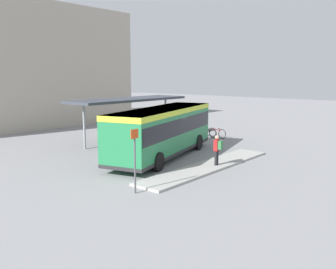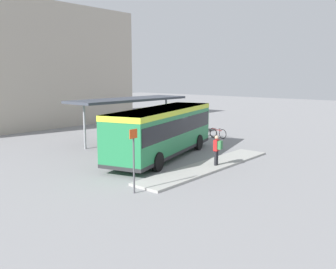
{
  "view_description": "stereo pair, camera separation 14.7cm",
  "coord_description": "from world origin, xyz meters",
  "px_view_note": "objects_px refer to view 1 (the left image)",
  "views": [
    {
      "loc": [
        -17.22,
        -14.67,
        5.08
      ],
      "look_at": [
        0.51,
        0.0,
        1.37
      ],
      "focal_mm": 40.0,
      "sensor_mm": 36.0,
      "label": 1
    },
    {
      "loc": [
        -17.13,
        -14.78,
        5.08
      ],
      "look_at": [
        0.51,
        0.0,
        1.37
      ],
      "focal_mm": 40.0,
      "sensor_mm": 36.0,
      "label": 2
    }
  ],
  "objects_px": {
    "city_bus": "(163,129)",
    "pedestrian_waiting": "(217,148)",
    "platform_sign": "(135,158)",
    "bicycle_red": "(217,133)",
    "potted_planter_near_shelter": "(111,141)",
    "bicycle_black": "(208,133)",
    "bicycle_green": "(200,132)"
  },
  "relations": [
    {
      "from": "city_bus",
      "to": "pedestrian_waiting",
      "type": "distance_m",
      "value": 3.99
    },
    {
      "from": "platform_sign",
      "to": "bicycle_red",
      "type": "bearing_deg",
      "value": 18.96
    },
    {
      "from": "city_bus",
      "to": "potted_planter_near_shelter",
      "type": "distance_m",
      "value": 3.99
    },
    {
      "from": "bicycle_red",
      "to": "bicycle_black",
      "type": "height_order",
      "value": "bicycle_red"
    },
    {
      "from": "bicycle_green",
      "to": "potted_planter_near_shelter",
      "type": "relative_size",
      "value": 1.3
    },
    {
      "from": "bicycle_green",
      "to": "platform_sign",
      "type": "relative_size",
      "value": 0.63
    },
    {
      "from": "bicycle_black",
      "to": "bicycle_green",
      "type": "relative_size",
      "value": 0.95
    },
    {
      "from": "bicycle_green",
      "to": "platform_sign",
      "type": "bearing_deg",
      "value": 106.12
    },
    {
      "from": "pedestrian_waiting",
      "to": "potted_planter_near_shelter",
      "type": "distance_m",
      "value": 7.73
    },
    {
      "from": "bicycle_green",
      "to": "platform_sign",
      "type": "distance_m",
      "value": 15.66
    },
    {
      "from": "potted_planter_near_shelter",
      "to": "pedestrian_waiting",
      "type": "bearing_deg",
      "value": -83.22
    },
    {
      "from": "bicycle_black",
      "to": "platform_sign",
      "type": "relative_size",
      "value": 0.6
    },
    {
      "from": "pedestrian_waiting",
      "to": "bicycle_red",
      "type": "height_order",
      "value": "pedestrian_waiting"
    },
    {
      "from": "bicycle_black",
      "to": "potted_planter_near_shelter",
      "type": "xyz_separation_m",
      "value": [
        -9.01,
        1.7,
        0.35
      ]
    },
    {
      "from": "platform_sign",
      "to": "city_bus",
      "type": "bearing_deg",
      "value": 30.85
    },
    {
      "from": "city_bus",
      "to": "platform_sign",
      "type": "height_order",
      "value": "city_bus"
    },
    {
      "from": "city_bus",
      "to": "bicycle_red",
      "type": "height_order",
      "value": "city_bus"
    },
    {
      "from": "city_bus",
      "to": "bicycle_black",
      "type": "bearing_deg",
      "value": -1.17
    },
    {
      "from": "city_bus",
      "to": "bicycle_green",
      "type": "bearing_deg",
      "value": 3.78
    },
    {
      "from": "bicycle_black",
      "to": "bicycle_green",
      "type": "distance_m",
      "value": 0.75
    },
    {
      "from": "bicycle_green",
      "to": "potted_planter_near_shelter",
      "type": "distance_m",
      "value": 9.01
    },
    {
      "from": "bicycle_green",
      "to": "potted_planter_near_shelter",
      "type": "xyz_separation_m",
      "value": [
        -8.95,
        0.96,
        0.33
      ]
    },
    {
      "from": "bicycle_red",
      "to": "platform_sign",
      "type": "relative_size",
      "value": 0.64
    },
    {
      "from": "bicycle_black",
      "to": "bicycle_green",
      "type": "height_order",
      "value": "bicycle_green"
    },
    {
      "from": "bicycle_red",
      "to": "platform_sign",
      "type": "bearing_deg",
      "value": 118.94
    },
    {
      "from": "bicycle_red",
      "to": "city_bus",
      "type": "bearing_deg",
      "value": 108.82
    },
    {
      "from": "bicycle_black",
      "to": "bicycle_green",
      "type": "xyz_separation_m",
      "value": [
        -0.06,
        0.74,
        0.02
      ]
    },
    {
      "from": "potted_planter_near_shelter",
      "to": "platform_sign",
      "type": "distance_m",
      "value": 9.13
    },
    {
      "from": "platform_sign",
      "to": "bicycle_green",
      "type": "bearing_deg",
      "value": 24.45
    },
    {
      "from": "city_bus",
      "to": "platform_sign",
      "type": "relative_size",
      "value": 3.73
    },
    {
      "from": "pedestrian_waiting",
      "to": "bicycle_red",
      "type": "xyz_separation_m",
      "value": [
        8.3,
        5.22,
        -0.68
      ]
    },
    {
      "from": "bicycle_black",
      "to": "potted_planter_near_shelter",
      "type": "bearing_deg",
      "value": 81.4
    }
  ]
}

